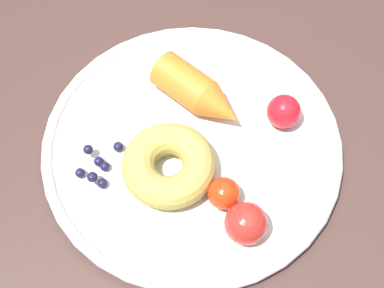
# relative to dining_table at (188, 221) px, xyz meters

# --- Properties ---
(dining_table) EXTENTS (1.21, 0.72, 0.74)m
(dining_table) POSITION_rel_dining_table_xyz_m (0.00, 0.00, 0.00)
(dining_table) COLOR #3F2A26
(dining_table) RESTS_ON ground_plane
(plate) EXTENTS (0.32, 0.32, 0.02)m
(plate) POSITION_rel_dining_table_xyz_m (-0.04, -0.02, 0.10)
(plate) COLOR silver
(plate) RESTS_ON dining_table
(carrot_orange) EXTENTS (0.06, 0.11, 0.04)m
(carrot_orange) POSITION_rel_dining_table_xyz_m (-0.09, -0.04, 0.13)
(carrot_orange) COLOR orange
(carrot_orange) RESTS_ON plate
(donut) EXTENTS (0.13, 0.13, 0.03)m
(donut) POSITION_rel_dining_table_xyz_m (0.00, -0.02, 0.12)
(donut) COLOR #AE9948
(donut) RESTS_ON plate
(blueberry_pile) EXTENTS (0.06, 0.04, 0.02)m
(blueberry_pile) POSITION_rel_dining_table_xyz_m (0.04, -0.09, 0.12)
(blueberry_pile) COLOR #191638
(blueberry_pile) RESTS_ON plate
(tomato_near) EXTENTS (0.04, 0.04, 0.04)m
(tomato_near) POSITION_rel_dining_table_xyz_m (-0.12, 0.04, 0.13)
(tomato_near) COLOR red
(tomato_near) RESTS_ON plate
(tomato_mid) EXTENTS (0.04, 0.04, 0.04)m
(tomato_mid) POSITION_rel_dining_table_xyz_m (0.01, 0.08, 0.13)
(tomato_mid) COLOR red
(tomato_mid) RESTS_ON plate
(tomato_far) EXTENTS (0.03, 0.03, 0.03)m
(tomato_far) POSITION_rel_dining_table_xyz_m (-0.01, 0.04, 0.12)
(tomato_far) COLOR red
(tomato_far) RESTS_ON plate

